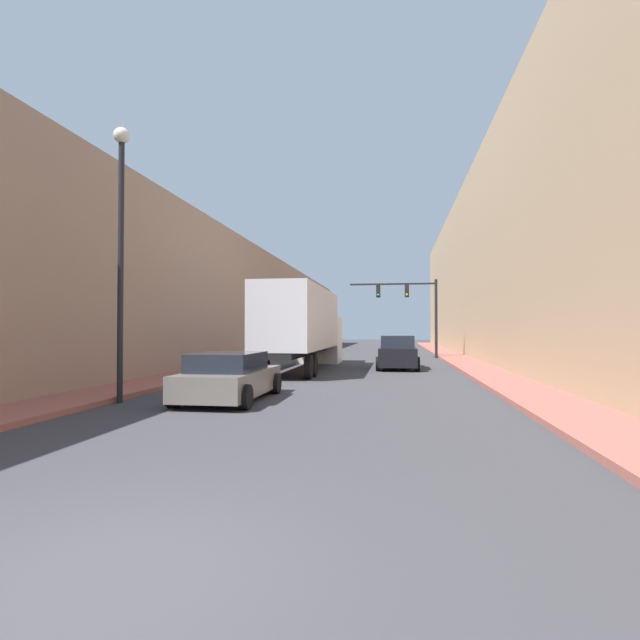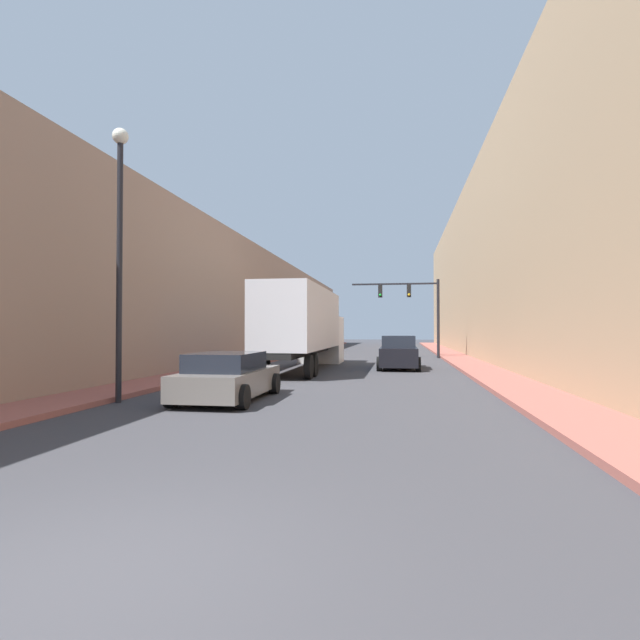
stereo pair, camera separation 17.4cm
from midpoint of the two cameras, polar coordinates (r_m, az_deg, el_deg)
ground_plane at (r=4.88m, az=-23.55°, el=-25.31°), size 200.00×200.00×0.00m
sidewalk_right at (r=34.04m, az=15.80°, el=-4.33°), size 2.04×80.00×0.15m
sidewalk_left at (r=34.92m, az=-5.43°, el=-4.29°), size 2.04×80.00×0.15m
building_right at (r=34.98m, az=22.34°, el=6.33°), size 6.00×80.00×12.99m
building_left at (r=36.14m, az=-11.61°, el=2.06°), size 6.00×80.00×8.00m
semi_truck at (r=25.39m, az=-1.45°, el=-0.60°), size 2.47×12.71×3.98m
sedan_car at (r=14.55m, az=-10.12°, el=-6.44°), size 2.14×4.51×1.36m
suv_car at (r=26.00m, az=9.16°, el=-3.74°), size 2.10×4.53×1.71m
traffic_signal_gantry at (r=36.28m, az=11.05°, el=1.89°), size 6.22×0.35×5.60m
street_lamp at (r=15.06m, az=-21.61°, el=9.68°), size 0.44×0.44×7.61m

